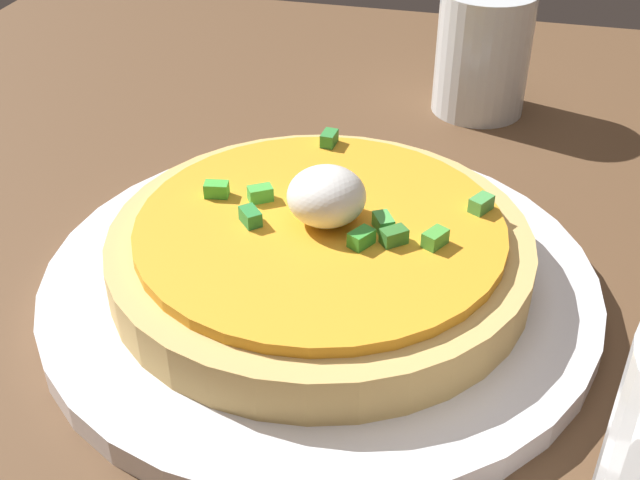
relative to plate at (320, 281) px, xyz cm
name	(u,v)px	position (x,y,z in cm)	size (l,w,h in cm)	color
dining_table	(420,294)	(5.16, 3.18, -2.34)	(96.69, 87.84, 3.24)	brown
plate	(320,281)	(0.00, 0.00, 0.00)	(29.58, 29.58, 1.44)	white
pizza	(320,246)	(0.01, 0.01, 2.32)	(22.14, 22.14, 6.07)	tan
cup_near	(482,55)	(6.24, 25.41, 3.70)	(7.05, 7.05, 9.24)	silver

